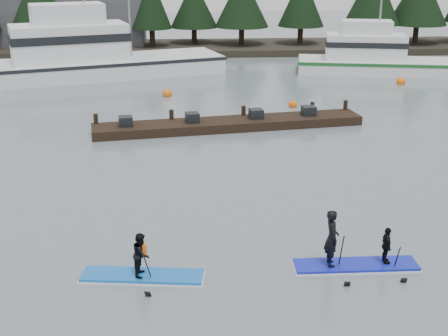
{
  "coord_description": "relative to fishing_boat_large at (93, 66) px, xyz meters",
  "views": [
    {
      "loc": [
        -1.57,
        -16.86,
        9.25
      ],
      "look_at": [
        0.0,
        6.0,
        1.1
      ],
      "focal_mm": 50.0,
      "sensor_mm": 36.0,
      "label": 1
    }
  ],
  "objects": [
    {
      "name": "buoy_c",
      "position": [
        22.2,
        -4.19,
        -0.78
      ],
      "size": [
        0.63,
        0.63,
        0.63
      ],
      "primitive_type": "sphere",
      "color": "orange",
      "rests_on": "ground"
    },
    {
      "name": "buoy_d",
      "position": [
        13.34,
        -10.31,
        -0.78
      ],
      "size": [
        0.52,
        0.52,
        0.52
      ],
      "primitive_type": "sphere",
      "color": "orange",
      "rests_on": "ground"
    },
    {
      "name": "ground",
      "position": [
        8.16,
        -30.3,
        -0.78
      ],
      "size": [
        160.0,
        160.0,
        0.0
      ],
      "primitive_type": "plane",
      "color": "slate",
      "rests_on": "ground"
    },
    {
      "name": "fishing_boat_large",
      "position": [
        0.0,
        0.0,
        0.0
      ],
      "size": [
        18.9,
        10.27,
        10.22
      ],
      "rotation": [
        0.0,
        0.0,
        0.3
      ],
      "color": "white",
      "rests_on": "ground"
    },
    {
      "name": "treeline",
      "position": [
        8.16,
        11.7,
        -0.78
      ],
      "size": [
        60.0,
        4.0,
        8.0
      ],
      "primitive_type": null,
      "color": "black",
      "rests_on": "ground"
    },
    {
      "name": "paddleboard_duo",
      "position": [
        11.61,
        -30.54,
        -0.18
      ],
      "size": [
        3.76,
        1.16,
        2.39
      ],
      "rotation": [
        0.0,
        0.0,
        -0.01
      ],
      "color": "#131FB6",
      "rests_on": "ground"
    },
    {
      "name": "floating_dock",
      "position": [
        9.08,
        -14.88,
        -0.54
      ],
      "size": [
        14.67,
        4.09,
        0.48
      ],
      "primitive_type": "cube",
      "rotation": [
        0.0,
        0.0,
        0.15
      ],
      "color": "black",
      "rests_on": "ground"
    },
    {
      "name": "fishing_boat_medium",
      "position": [
        21.94,
        0.02,
        -0.22
      ],
      "size": [
        13.74,
        6.26,
        8.06
      ],
      "rotation": [
        0.0,
        0.0,
        -0.19
      ],
      "color": "white",
      "rests_on": "ground"
    },
    {
      "name": "paddleboard_solo",
      "position": [
        5.3,
        -30.75,
        -0.34
      ],
      "size": [
        3.66,
        1.35,
        1.88
      ],
      "rotation": [
        0.0,
        0.0,
        -0.13
      ],
      "color": "blue",
      "rests_on": "ground"
    },
    {
      "name": "buoy_b",
      "position": [
        5.62,
        -6.91,
        -0.78
      ],
      "size": [
        0.62,
        0.62,
        0.62
      ],
      "primitive_type": "sphere",
      "color": "orange",
      "rests_on": "ground"
    },
    {
      "name": "waterfront_building",
      "position": [
        -5.84,
        13.7,
        1.72
      ],
      "size": [
        18.0,
        6.0,
        5.0
      ],
      "primitive_type": "cube",
      "color": "#4C4C51",
      "rests_on": "ground"
    },
    {
      "name": "far_shore",
      "position": [
        8.16,
        11.7,
        -0.48
      ],
      "size": [
        70.0,
        8.0,
        0.6
      ],
      "primitive_type": "cube",
      "color": "#2D281E",
      "rests_on": "ground"
    }
  ]
}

